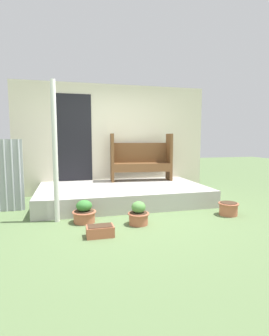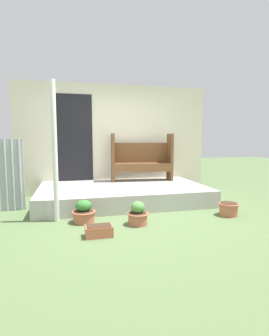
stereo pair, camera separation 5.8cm
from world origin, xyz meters
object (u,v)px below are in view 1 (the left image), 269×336
(support_post, at_px, (55,152))
(planter_box_rect, at_px, (100,231))
(flower_pot_left, at_px, (84,213))
(bench, at_px, (141,158))
(flower_pot_middle, at_px, (139,214))
(flower_pot_right, at_px, (228,208))

(support_post, relative_size, planter_box_rect, 6.00)
(flower_pot_left, relative_size, planter_box_rect, 1.02)
(bench, relative_size, planter_box_rect, 3.95)
(flower_pot_middle, bearing_deg, bench, 73.53)
(bench, bearing_deg, support_post, -132.62)
(flower_pot_left, distance_m, planter_box_rect, 0.69)
(flower_pot_right, relative_size, planter_box_rect, 0.94)
(flower_pot_middle, xyz_separation_m, planter_box_rect, (-0.64, -0.36, -0.08))
(planter_box_rect, bearing_deg, support_post, 125.50)
(bench, bearing_deg, planter_box_rect, -111.84)
(support_post, distance_m, flower_pot_middle, 1.62)
(flower_pot_middle, bearing_deg, flower_pot_right, 3.21)
(flower_pot_right, distance_m, planter_box_rect, 2.32)
(bench, bearing_deg, flower_pot_middle, -101.39)
(support_post, relative_size, flower_pot_middle, 6.10)
(support_post, relative_size, flower_pot_right, 6.40)
(support_post, distance_m, flower_pot_right, 3.06)
(flower_pot_middle, bearing_deg, planter_box_rect, -150.94)
(bench, height_order, flower_pot_right, bench)
(bench, distance_m, flower_pot_left, 2.47)
(bench, height_order, flower_pot_left, bench)
(flower_pot_right, height_order, planter_box_rect, flower_pot_right)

